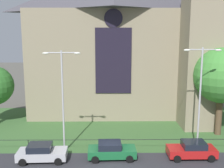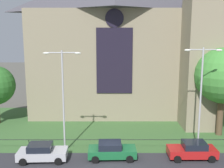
{
  "view_description": "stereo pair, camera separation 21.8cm",
  "coord_description": "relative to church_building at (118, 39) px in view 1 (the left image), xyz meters",
  "views": [
    {
      "loc": [
        -0.18,
        -21.26,
        10.64
      ],
      "look_at": [
        0.13,
        8.0,
        5.44
      ],
      "focal_mm": 42.87,
      "sensor_mm": 36.0,
      "label": 1
    },
    {
      "loc": [
        0.04,
        -21.26,
        10.64
      ],
      "look_at": [
        0.13,
        8.0,
        5.44
      ],
      "focal_mm": 42.87,
      "sensor_mm": 36.0,
      "label": 2
    }
  ],
  "objects": [
    {
      "name": "iron_railing",
      "position": [
        -0.77,
        -14.24,
        -9.29
      ],
      "size": [
        32.51,
        0.07,
        1.13
      ],
      "color": "black",
      "rests_on": "ground"
    },
    {
      "name": "streetlamp_near",
      "position": [
        -5.5,
        -14.34,
        -4.38
      ],
      "size": [
        3.37,
        0.26,
        9.45
      ],
      "color": "#B2B2B7",
      "rests_on": "ground"
    },
    {
      "name": "tree_right_near",
      "position": [
        10.7,
        -10.0,
        -3.74
      ],
      "size": [
        5.92,
        5.92,
        9.54
      ],
      "color": "brown",
      "rests_on": "ground"
    },
    {
      "name": "parked_car_red",
      "position": [
        6.05,
        -15.77,
        -9.53
      ],
      "size": [
        4.21,
        2.05,
        1.51
      ],
      "rotation": [
        0.0,
        0.0,
        3.15
      ],
      "color": "#B21919",
      "rests_on": "ground"
    },
    {
      "name": "parked_car_green",
      "position": [
        -1.1,
        -15.82,
        -9.53
      ],
      "size": [
        4.25,
        2.13,
        1.51
      ],
      "rotation": [
        0.0,
        0.0,
        0.03
      ],
      "color": "#196033",
      "rests_on": "ground"
    },
    {
      "name": "streetlamp_far",
      "position": [
        6.99,
        -14.34,
        -4.23
      ],
      "size": [
        3.37,
        0.26,
        9.71
      ],
      "color": "#B2B2B7",
      "rests_on": "ground"
    },
    {
      "name": "parked_car_silver",
      "position": [
        -7.13,
        -16.23,
        -9.53
      ],
      "size": [
        4.27,
        2.16,
        1.51
      ],
      "rotation": [
        0.0,
        0.0,
        0.04
      ],
      "color": "#B7B7BC",
      "rests_on": "ground"
    },
    {
      "name": "church_building",
      "position": [
        0.0,
        0.0,
        0.0
      ],
      "size": [
        23.2,
        16.2,
        26.0
      ],
      "color": "gray",
      "rests_on": "ground"
    },
    {
      "name": "grass_verge",
      "position": [
        -1.1,
        -8.74,
        -10.27
      ],
      "size": [
        120.0,
        20.0,
        0.01
      ],
      "primitive_type": "cube",
      "color": "#3D6633",
      "rests_on": "ground"
    },
    {
      "name": "ground",
      "position": [
        -1.1,
        -6.74,
        -10.27
      ],
      "size": [
        160.0,
        160.0,
        0.0
      ],
      "primitive_type": "plane",
      "color": "#56544C"
    }
  ]
}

